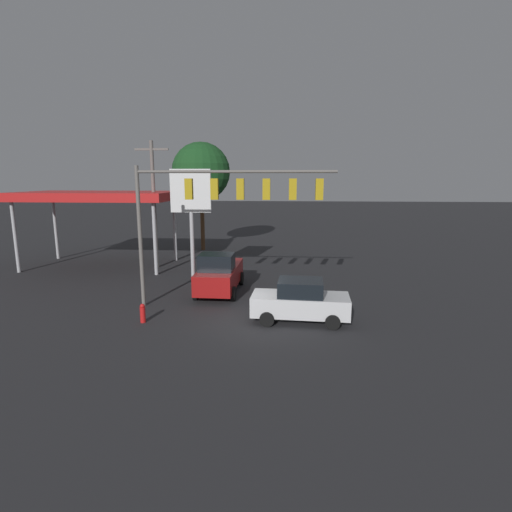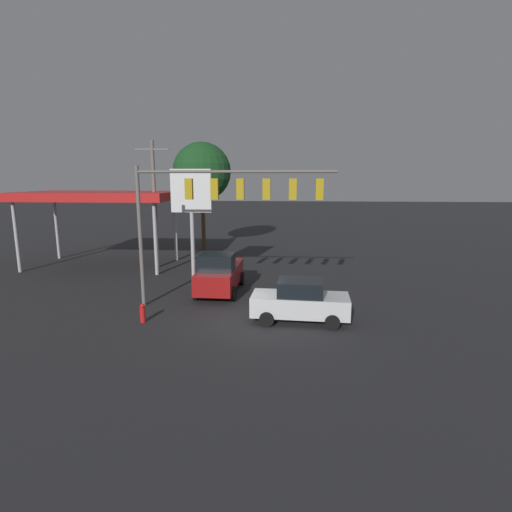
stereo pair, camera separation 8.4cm
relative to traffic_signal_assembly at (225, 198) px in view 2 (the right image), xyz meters
The scene contains 9 objects.
ground_plane 6.05m from the traffic_signal_assembly, 127.50° to the left, with size 200.00×200.00×0.00m, color #262628.
traffic_signal_assembly is the anchor object (origin of this frame).
utility_pole 11.01m from the traffic_signal_assembly, 53.96° to the right, with size 2.40×0.26×9.04m.
gas_station_canopy 14.03m from the traffic_signal_assembly, 40.43° to the right, with size 11.01×6.15×5.49m.
price_sign 5.36m from the traffic_signal_assembly, 59.10° to the right, with size 2.45×0.27×7.00m.
sedan_far 6.09m from the traffic_signal_assembly, 155.35° to the left, with size 4.50×2.26×1.93m.
pickup_parked 5.19m from the traffic_signal_assembly, 73.64° to the right, with size 2.34×5.24×2.40m.
street_tree 17.08m from the traffic_signal_assembly, 74.44° to the right, with size 5.14×5.14×9.61m.
fire_hydrant 6.60m from the traffic_signal_assembly, 34.79° to the left, with size 0.24×0.24×0.88m.
Camera 2 is at (-1.51, 17.24, 6.42)m, focal length 28.00 mm.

